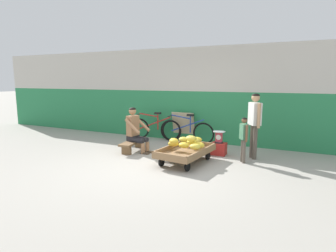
{
  "coord_description": "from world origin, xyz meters",
  "views": [
    {
      "loc": [
        2.75,
        -4.98,
        1.84
      ],
      "look_at": [
        -0.1,
        1.0,
        0.75
      ],
      "focal_mm": 30.11,
      "sensor_mm": 36.0,
      "label": 1
    }
  ],
  "objects_px": {
    "vendor_seated": "(135,130)",
    "bicycle_far_left": "(187,131)",
    "sign_board": "(184,127)",
    "low_bench": "(133,143)",
    "weighing_scale": "(219,137)",
    "plastic_crate": "(219,149)",
    "customer_child": "(244,135)",
    "customer_adult": "(255,118)",
    "bicycle_near_left": "(155,128)",
    "banana_cart": "(186,152)"
  },
  "relations": [
    {
      "from": "customer_adult",
      "to": "customer_child",
      "type": "height_order",
      "value": "customer_adult"
    },
    {
      "from": "plastic_crate",
      "to": "weighing_scale",
      "type": "height_order",
      "value": "weighing_scale"
    },
    {
      "from": "banana_cart",
      "to": "bicycle_near_left",
      "type": "relative_size",
      "value": 0.92
    },
    {
      "from": "weighing_scale",
      "to": "bicycle_near_left",
      "type": "distance_m",
      "value": 2.46
    },
    {
      "from": "weighing_scale",
      "to": "customer_child",
      "type": "xyz_separation_m",
      "value": [
        0.67,
        -0.42,
        0.18
      ]
    },
    {
      "from": "vendor_seated",
      "to": "weighing_scale",
      "type": "bearing_deg",
      "value": 16.29
    },
    {
      "from": "weighing_scale",
      "to": "banana_cart",
      "type": "bearing_deg",
      "value": -115.8
    },
    {
      "from": "plastic_crate",
      "to": "vendor_seated",
      "type": "bearing_deg",
      "value": -163.68
    },
    {
      "from": "weighing_scale",
      "to": "customer_child",
      "type": "distance_m",
      "value": 0.81
    },
    {
      "from": "weighing_scale",
      "to": "sign_board",
      "type": "bearing_deg",
      "value": 141.23
    },
    {
      "from": "banana_cart",
      "to": "weighing_scale",
      "type": "distance_m",
      "value": 1.12
    },
    {
      "from": "bicycle_far_left",
      "to": "customer_adult",
      "type": "height_order",
      "value": "customer_adult"
    },
    {
      "from": "banana_cart",
      "to": "customer_child",
      "type": "relative_size",
      "value": 1.5
    },
    {
      "from": "customer_adult",
      "to": "vendor_seated",
      "type": "bearing_deg",
      "value": -167.45
    },
    {
      "from": "sign_board",
      "to": "customer_adult",
      "type": "bearing_deg",
      "value": -26.12
    },
    {
      "from": "bicycle_near_left",
      "to": "sign_board",
      "type": "bearing_deg",
      "value": 14.64
    },
    {
      "from": "plastic_crate",
      "to": "sign_board",
      "type": "xyz_separation_m",
      "value": [
        -1.41,
        1.13,
        0.29
      ]
    },
    {
      "from": "customer_adult",
      "to": "bicycle_far_left",
      "type": "bearing_deg",
      "value": 156.83
    },
    {
      "from": "low_bench",
      "to": "bicycle_far_left",
      "type": "height_order",
      "value": "bicycle_far_left"
    },
    {
      "from": "banana_cart",
      "to": "low_bench",
      "type": "distance_m",
      "value": 1.69
    },
    {
      "from": "bicycle_far_left",
      "to": "sign_board",
      "type": "relative_size",
      "value": 1.89
    },
    {
      "from": "vendor_seated",
      "to": "bicycle_far_left",
      "type": "relative_size",
      "value": 0.69
    },
    {
      "from": "bicycle_near_left",
      "to": "sign_board",
      "type": "height_order",
      "value": "sign_board"
    },
    {
      "from": "vendor_seated",
      "to": "sign_board",
      "type": "relative_size",
      "value": 1.3
    },
    {
      "from": "sign_board",
      "to": "customer_adult",
      "type": "distance_m",
      "value": 2.54
    },
    {
      "from": "bicycle_near_left",
      "to": "customer_adult",
      "type": "height_order",
      "value": "customer_adult"
    },
    {
      "from": "vendor_seated",
      "to": "sign_board",
      "type": "xyz_separation_m",
      "value": [
        0.63,
        1.73,
        -0.13
      ]
    },
    {
      "from": "plastic_crate",
      "to": "banana_cart",
      "type": "bearing_deg",
      "value": -115.78
    },
    {
      "from": "weighing_scale",
      "to": "sign_board",
      "type": "height_order",
      "value": "sign_board"
    },
    {
      "from": "weighing_scale",
      "to": "bicycle_far_left",
      "type": "relative_size",
      "value": 0.18
    },
    {
      "from": "low_bench",
      "to": "plastic_crate",
      "type": "height_order",
      "value": "plastic_crate"
    },
    {
      "from": "low_bench",
      "to": "weighing_scale",
      "type": "height_order",
      "value": "weighing_scale"
    },
    {
      "from": "weighing_scale",
      "to": "plastic_crate",
      "type": "bearing_deg",
      "value": 90.0
    },
    {
      "from": "plastic_crate",
      "to": "weighing_scale",
      "type": "distance_m",
      "value": 0.3
    },
    {
      "from": "customer_child",
      "to": "bicycle_near_left",
      "type": "bearing_deg",
      "value": 155.88
    },
    {
      "from": "low_bench",
      "to": "bicycle_far_left",
      "type": "bearing_deg",
      "value": 58.43
    },
    {
      "from": "bicycle_near_left",
      "to": "customer_adult",
      "type": "bearing_deg",
      "value": -15.6
    },
    {
      "from": "banana_cart",
      "to": "vendor_seated",
      "type": "height_order",
      "value": "vendor_seated"
    },
    {
      "from": "vendor_seated",
      "to": "bicycle_far_left",
      "type": "distance_m",
      "value": 1.73
    },
    {
      "from": "bicycle_far_left",
      "to": "sign_board",
      "type": "distance_m",
      "value": 0.32
    },
    {
      "from": "weighing_scale",
      "to": "bicycle_near_left",
      "type": "relative_size",
      "value": 0.18
    },
    {
      "from": "weighing_scale",
      "to": "bicycle_near_left",
      "type": "height_order",
      "value": "bicycle_near_left"
    },
    {
      "from": "sign_board",
      "to": "low_bench",
      "type": "bearing_deg",
      "value": -112.55
    },
    {
      "from": "plastic_crate",
      "to": "low_bench",
      "type": "bearing_deg",
      "value": -164.65
    },
    {
      "from": "plastic_crate",
      "to": "customer_child",
      "type": "bearing_deg",
      "value": -31.88
    },
    {
      "from": "weighing_scale",
      "to": "bicycle_far_left",
      "type": "xyz_separation_m",
      "value": [
        -1.21,
        0.91,
        -0.1
      ]
    },
    {
      "from": "bicycle_near_left",
      "to": "customer_adult",
      "type": "xyz_separation_m",
      "value": [
        3.1,
        -0.87,
        0.6
      ]
    },
    {
      "from": "customer_adult",
      "to": "bicycle_near_left",
      "type": "bearing_deg",
      "value": 164.4
    },
    {
      "from": "weighing_scale",
      "to": "sign_board",
      "type": "xyz_separation_m",
      "value": [
        -1.41,
        1.13,
        -0.02
      ]
    },
    {
      "from": "bicycle_far_left",
      "to": "customer_child",
      "type": "bearing_deg",
      "value": -35.16
    }
  ]
}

